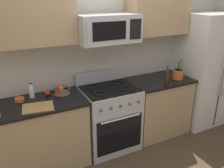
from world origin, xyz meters
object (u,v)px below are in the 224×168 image
(microwave, at_px, (108,29))
(range_oven, at_px, (109,117))
(refrigerator, at_px, (204,70))
(fruit_basket, at_px, (61,90))
(apple_loose, at_px, (47,93))
(cutting_board, at_px, (38,107))
(prep_bowl, at_px, (19,99))
(bottle_vinegar, at_px, (31,91))
(utensil_crock, at_px, (178,74))
(bottle_soy, at_px, (167,76))

(microwave, bearing_deg, range_oven, -90.00)
(refrigerator, bearing_deg, fruit_basket, 176.23)
(apple_loose, bearing_deg, cutting_board, -119.70)
(cutting_board, bearing_deg, prep_bowl, 120.09)
(bottle_vinegar, bearing_deg, prep_bowl, -162.68)
(microwave, xyz_separation_m, fruit_basket, (-0.62, 0.11, -0.77))
(range_oven, height_order, refrigerator, refrigerator)
(utensil_crock, bearing_deg, fruit_basket, 172.12)
(range_oven, bearing_deg, microwave, 90.00)
(utensil_crock, bearing_deg, bottle_vinegar, 172.33)
(microwave, distance_m, cutting_board, 1.28)
(cutting_board, relative_size, bottle_soy, 1.36)
(fruit_basket, bearing_deg, microwave, -10.33)
(fruit_basket, bearing_deg, cutting_board, -140.65)
(refrigerator, xyz_separation_m, utensil_crock, (-0.66, -0.08, 0.06))
(utensil_crock, relative_size, cutting_board, 1.01)
(bottle_soy, height_order, prep_bowl, bottle_soy)
(range_oven, xyz_separation_m, prep_bowl, (-1.15, 0.14, 0.46))
(cutting_board, bearing_deg, refrigerator, 2.76)
(refrigerator, distance_m, apple_loose, 2.60)
(microwave, distance_m, prep_bowl, 1.40)
(microwave, bearing_deg, fruit_basket, 169.67)
(utensil_crock, xyz_separation_m, prep_bowl, (-2.28, 0.24, -0.06))
(bottle_soy, bearing_deg, cutting_board, 179.06)
(range_oven, bearing_deg, fruit_basket, 167.22)
(refrigerator, height_order, fruit_basket, refrigerator)
(microwave, bearing_deg, prep_bowl, 174.62)
(bottle_vinegar, xyz_separation_m, bottle_soy, (1.83, -0.37, 0.03))
(microwave, xyz_separation_m, prep_bowl, (-1.15, 0.11, -0.79))
(refrigerator, relative_size, cutting_board, 5.43)
(range_oven, distance_m, refrigerator, 1.85)
(utensil_crock, xyz_separation_m, apple_loose, (-1.94, 0.26, -0.04))
(refrigerator, distance_m, fruit_basket, 2.42)
(range_oven, bearing_deg, prep_bowl, 173.24)
(refrigerator, relative_size, apple_loose, 23.41)
(utensil_crock, bearing_deg, bottle_soy, -164.61)
(fruit_basket, xyz_separation_m, cutting_board, (-0.36, -0.29, -0.04))
(bottle_vinegar, xyz_separation_m, prep_bowl, (-0.16, -0.05, -0.07))
(utensil_crock, distance_m, prep_bowl, 2.29)
(refrigerator, height_order, utensil_crock, refrigerator)
(refrigerator, bearing_deg, apple_loose, 176.16)
(range_oven, xyz_separation_m, cutting_board, (-0.98, -0.15, 0.44))
(apple_loose, bearing_deg, refrigerator, -3.84)
(apple_loose, relative_size, bottle_soy, 0.31)
(refrigerator, relative_size, fruit_basket, 8.65)
(apple_loose, bearing_deg, bottle_vinegar, 171.50)
(fruit_basket, xyz_separation_m, prep_bowl, (-0.52, -0.01, -0.02))
(range_oven, bearing_deg, bottle_vinegar, 169.45)
(cutting_board, bearing_deg, apple_loose, 60.30)
(microwave, xyz_separation_m, cutting_board, (-0.98, -0.18, -0.80))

